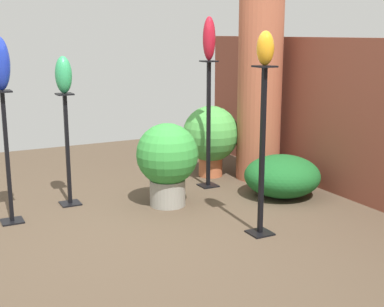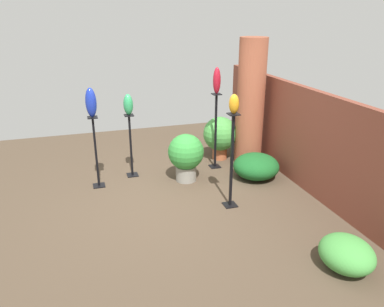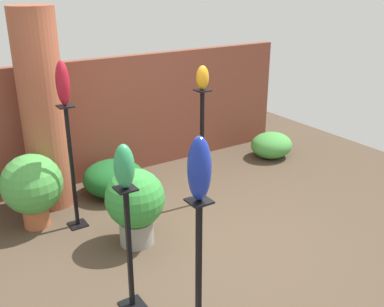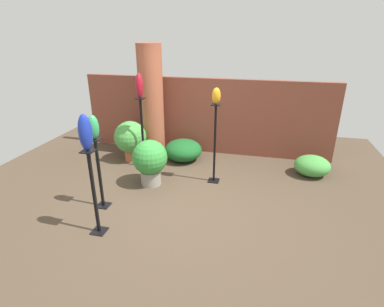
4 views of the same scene
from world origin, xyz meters
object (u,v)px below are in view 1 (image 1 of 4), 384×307
at_px(art_vase_jade, 64,75).
at_px(pedestal_cobalt, 8,163).
at_px(pedestal_amber, 262,159).
at_px(art_vase_amber, 265,48).
at_px(potted_plant_front_right, 211,136).
at_px(brick_pillar, 260,79).
at_px(pedestal_ruby, 208,130).
at_px(potted_plant_mid_right, 167,159).
at_px(art_vase_cobalt, 0,63).
at_px(pedestal_jade, 68,155).
at_px(art_vase_ruby, 209,39).

bearing_deg(art_vase_jade, pedestal_cobalt, -66.09).
height_order(pedestal_amber, art_vase_amber, art_vase_amber).
relative_size(art_vase_jade, potted_plant_front_right, 0.42).
bearing_deg(brick_pillar, pedestal_ruby, -85.69).
relative_size(potted_plant_front_right, potted_plant_mid_right, 1.02).
bearing_deg(art_vase_cobalt, potted_plant_front_right, 103.56).
height_order(art_vase_jade, potted_plant_front_right, art_vase_jade).
bearing_deg(art_vase_jade, art_vase_cobalt, -66.09).
height_order(pedestal_cobalt, pedestal_jade, pedestal_cobalt).
xyz_separation_m(pedestal_jade, potted_plant_mid_right, (0.49, 0.88, -0.04)).
distance_m(pedestal_jade, art_vase_cobalt, 1.17).
distance_m(art_vase_jade, potted_plant_front_right, 2.04).
height_order(pedestal_jade, potted_plant_mid_right, pedestal_jade).
relative_size(pedestal_jade, art_vase_amber, 4.09).
bearing_deg(potted_plant_mid_right, art_vase_amber, 19.22).
distance_m(brick_pillar, art_vase_amber, 1.93).
bearing_deg(art_vase_amber, pedestal_amber, 90.00).
distance_m(art_vase_amber, potted_plant_mid_right, 1.62).
xyz_separation_m(art_vase_ruby, art_vase_jade, (-0.07, -1.59, -0.34)).
distance_m(brick_pillar, art_vase_ruby, 0.86).
xyz_separation_m(pedestal_amber, art_vase_cobalt, (-1.31, -1.89, 0.79)).
bearing_deg(pedestal_jade, art_vase_amber, 38.59).
bearing_deg(pedestal_jade, pedestal_ruby, 87.33).
bearing_deg(pedestal_amber, art_vase_jade, -141.41).
bearing_deg(potted_plant_mid_right, pedestal_ruby, 120.40).
relative_size(brick_pillar, pedestal_jade, 2.09).
height_order(pedestal_jade, art_vase_cobalt, art_vase_cobalt).
xyz_separation_m(brick_pillar, art_vase_cobalt, (0.26, -2.93, 0.27)).
xyz_separation_m(brick_pillar, pedestal_amber, (1.57, -1.04, -0.52)).
height_order(pedestal_ruby, art_vase_amber, art_vase_amber).
xyz_separation_m(brick_pillar, potted_plant_mid_right, (0.47, -1.42, -0.71)).
bearing_deg(art_vase_ruby, pedestal_jade, -92.67).
bearing_deg(pedestal_ruby, pedestal_cobalt, -84.78).
xyz_separation_m(pedestal_amber, art_vase_amber, (0.00, -0.00, 0.93)).
distance_m(art_vase_ruby, potted_plant_mid_right, 1.44).
distance_m(brick_pillar, art_vase_jade, 2.31).
xyz_separation_m(brick_pillar, pedestal_ruby, (0.05, -0.72, -0.54)).
height_order(art_vase_amber, art_vase_cobalt, art_vase_amber).
bearing_deg(pedestal_amber, potted_plant_mid_right, -160.78).
xyz_separation_m(potted_plant_front_right, potted_plant_mid_right, (0.81, -0.96, -0.02)).
bearing_deg(art_vase_ruby, art_vase_jade, -92.67).
xyz_separation_m(pedestal_jade, art_vase_amber, (1.59, 1.27, 1.08)).
relative_size(brick_pillar, art_vase_amber, 8.57).
bearing_deg(potted_plant_front_right, pedestal_amber, -16.64).
distance_m(pedestal_jade, potted_plant_mid_right, 1.01).
bearing_deg(art_vase_cobalt, art_vase_amber, 55.21).
xyz_separation_m(pedestal_amber, art_vase_jade, (-1.59, -1.27, 0.65)).
bearing_deg(art_vase_ruby, potted_plant_mid_right, -59.60).
bearing_deg(pedestal_ruby, pedestal_amber, -11.89).
height_order(potted_plant_front_right, potted_plant_mid_right, potted_plant_front_right).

